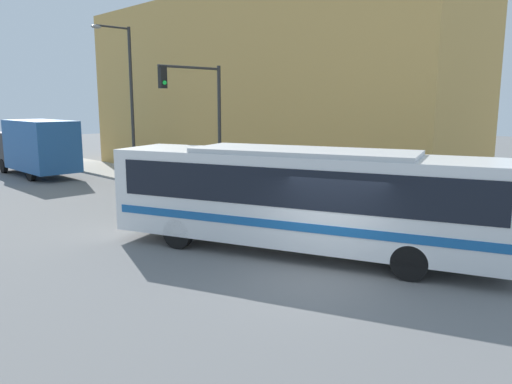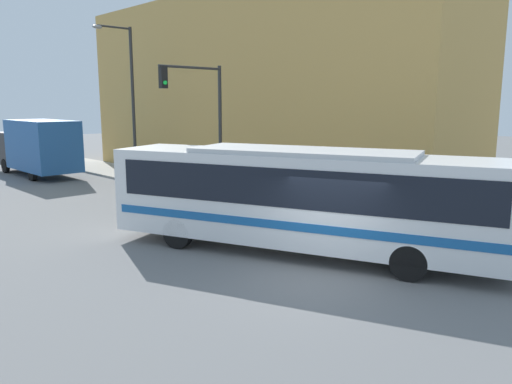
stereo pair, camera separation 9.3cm
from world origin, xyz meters
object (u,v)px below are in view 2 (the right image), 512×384
object	(u,v)px
traffic_light_pole	(202,109)
street_lamp	(129,92)
delivery_truck	(37,146)
parking_meter	(230,181)
fire_hydrant	(299,205)
city_bus	(302,194)

from	to	relation	value
traffic_light_pole	street_lamp	xyz separation A→B (m)	(0.90, 7.78, 0.84)
delivery_truck	traffic_light_pole	world-z (taller)	traffic_light_pole
parking_meter	street_lamp	distance (m)	9.50
fire_hydrant	traffic_light_pole	world-z (taller)	traffic_light_pole
street_lamp	fire_hydrant	bearing A→B (deg)	-89.99
parking_meter	street_lamp	size ratio (longest dim) A/B	0.14
traffic_light_pole	street_lamp	size ratio (longest dim) A/B	0.71
city_bus	fire_hydrant	world-z (taller)	city_bus
city_bus	parking_meter	xyz separation A→B (m)	(3.65, 7.46, -0.85)
fire_hydrant	street_lamp	size ratio (longest dim) A/B	0.08
fire_hydrant	traffic_light_pole	bearing A→B (deg)	100.32
fire_hydrant	traffic_light_pole	xyz separation A→B (m)	(-0.90, 4.95, 3.70)
parking_meter	traffic_light_pole	bearing A→B (deg)	137.85
city_bus	delivery_truck	xyz separation A→B (m)	(0.50, 21.73, 0.03)
delivery_truck	parking_meter	distance (m)	14.64
delivery_truck	city_bus	bearing A→B (deg)	-91.33
delivery_truck	parking_meter	bearing A→B (deg)	-77.59
fire_hydrant	parking_meter	size ratio (longest dim) A/B	0.55
fire_hydrant	parking_meter	bearing A→B (deg)	90.00
traffic_light_pole	street_lamp	bearing A→B (deg)	83.41
fire_hydrant	street_lamp	bearing A→B (deg)	90.01
city_bus	fire_hydrant	xyz separation A→B (m)	(3.65, 3.32, -1.34)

